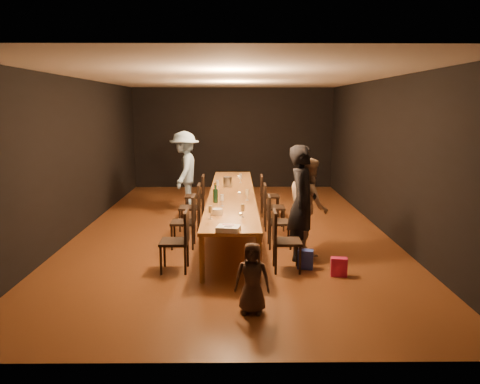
{
  "coord_description": "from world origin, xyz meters",
  "views": [
    {
      "loc": [
        0.08,
        -9.18,
        2.47
      ],
      "look_at": [
        0.15,
        -1.25,
        1.0
      ],
      "focal_mm": 35.0,
      "sensor_mm": 36.0,
      "label": 1
    }
  ],
  "objects_px": {
    "table": "(232,195)",
    "woman_birthday": "(302,203)",
    "champagne_bottle": "(215,192)",
    "ice_bucket": "(228,182)",
    "chair_left_3": "(195,196)",
    "chair_right_2": "(274,207)",
    "chair_left_2": "(190,207)",
    "chair_left_0": "(174,241)",
    "child": "(252,278)",
    "man_blue": "(185,170)",
    "plate_stack": "(217,212)",
    "chair_right_1": "(280,221)",
    "chair_right_3": "(270,195)",
    "woman_tan": "(308,206)",
    "birthday_cake": "(228,229)",
    "chair_left_1": "(183,222)",
    "chair_right_0": "(287,241)"
  },
  "relations": [
    {
      "from": "child",
      "to": "ice_bucket",
      "type": "relative_size",
      "value": 4.26
    },
    {
      "from": "chair_right_3",
      "to": "chair_right_2",
      "type": "bearing_deg",
      "value": -0.0
    },
    {
      "from": "chair_left_3",
      "to": "ice_bucket",
      "type": "bearing_deg",
      "value": -119.82
    },
    {
      "from": "man_blue",
      "to": "plate_stack",
      "type": "distance_m",
      "value": 3.96
    },
    {
      "from": "chair_right_1",
      "to": "woman_tan",
      "type": "bearing_deg",
      "value": 52.78
    },
    {
      "from": "woman_birthday",
      "to": "chair_left_1",
      "type": "bearing_deg",
      "value": 93.37
    },
    {
      "from": "chair_right_3",
      "to": "chair_left_3",
      "type": "relative_size",
      "value": 1.0
    },
    {
      "from": "table",
      "to": "woman_birthday",
      "type": "height_order",
      "value": "woman_birthday"
    },
    {
      "from": "woman_tan",
      "to": "chair_left_3",
      "type": "bearing_deg",
      "value": 32.15
    },
    {
      "from": "chair_right_3",
      "to": "plate_stack",
      "type": "relative_size",
      "value": 5.18
    },
    {
      "from": "chair_left_2",
      "to": "chair_right_0",
      "type": "bearing_deg",
      "value": -144.69
    },
    {
      "from": "chair_left_2",
      "to": "woman_birthday",
      "type": "height_order",
      "value": "woman_birthday"
    },
    {
      "from": "chair_left_1",
      "to": "champagne_bottle",
      "type": "xyz_separation_m",
      "value": [
        0.56,
        0.27,
        0.47
      ]
    },
    {
      "from": "chair_right_1",
      "to": "child",
      "type": "xyz_separation_m",
      "value": [
        -0.58,
        -2.67,
        -0.03
      ]
    },
    {
      "from": "table",
      "to": "child",
      "type": "relative_size",
      "value": 6.86
    },
    {
      "from": "chair_left_2",
      "to": "woman_birthday",
      "type": "bearing_deg",
      "value": -132.47
    },
    {
      "from": "chair_right_0",
      "to": "plate_stack",
      "type": "distance_m",
      "value": 1.23
    },
    {
      "from": "table",
      "to": "chair_left_3",
      "type": "relative_size",
      "value": 6.45
    },
    {
      "from": "chair_right_0",
      "to": "woman_birthday",
      "type": "bearing_deg",
      "value": 152.22
    },
    {
      "from": "table",
      "to": "chair_right_3",
      "type": "distance_m",
      "value": 1.49
    },
    {
      "from": "chair_left_2",
      "to": "champagne_bottle",
      "type": "height_order",
      "value": "champagne_bottle"
    },
    {
      "from": "chair_left_3",
      "to": "chair_right_3",
      "type": "bearing_deg",
      "value": -90.0
    },
    {
      "from": "chair_right_1",
      "to": "ice_bucket",
      "type": "bearing_deg",
      "value": -154.27
    },
    {
      "from": "chair_right_3",
      "to": "chair_left_3",
      "type": "height_order",
      "value": "same"
    },
    {
      "from": "woman_tan",
      "to": "birthday_cake",
      "type": "distance_m",
      "value": 1.88
    },
    {
      "from": "chair_right_2",
      "to": "champagne_bottle",
      "type": "relative_size",
      "value": 2.52
    },
    {
      "from": "chair_left_0",
      "to": "chair_left_2",
      "type": "bearing_deg",
      "value": 0.0
    },
    {
      "from": "plate_stack",
      "to": "table",
      "type": "bearing_deg",
      "value": 83.42
    },
    {
      "from": "chair_right_3",
      "to": "chair_left_1",
      "type": "relative_size",
      "value": 1.0
    },
    {
      "from": "chair_left_0",
      "to": "child",
      "type": "distance_m",
      "value": 1.85
    },
    {
      "from": "chair_right_0",
      "to": "chair_right_2",
      "type": "bearing_deg",
      "value": 180.0
    },
    {
      "from": "chair_right_3",
      "to": "man_blue",
      "type": "height_order",
      "value": "man_blue"
    },
    {
      "from": "chair_right_0",
      "to": "chair_right_3",
      "type": "xyz_separation_m",
      "value": [
        0.0,
        3.6,
        0.0
      ]
    },
    {
      "from": "chair_left_3",
      "to": "chair_right_1",
      "type": "bearing_deg",
      "value": -144.69
    },
    {
      "from": "chair_left_2",
      "to": "chair_right_2",
      "type": "bearing_deg",
      "value": -90.0
    },
    {
      "from": "chair_left_0",
      "to": "table",
      "type": "bearing_deg",
      "value": -19.5
    },
    {
      "from": "chair_right_2",
      "to": "chair_left_2",
      "type": "xyz_separation_m",
      "value": [
        -1.7,
        0.0,
        0.0
      ]
    },
    {
      "from": "champagne_bottle",
      "to": "ice_bucket",
      "type": "height_order",
      "value": "champagne_bottle"
    },
    {
      "from": "chair_right_0",
      "to": "child",
      "type": "bearing_deg",
      "value": -21.46
    },
    {
      "from": "man_blue",
      "to": "birthday_cake",
      "type": "height_order",
      "value": "man_blue"
    },
    {
      "from": "table",
      "to": "man_blue",
      "type": "distance_m",
      "value": 2.27
    },
    {
      "from": "chair_left_1",
      "to": "ice_bucket",
      "type": "distance_m",
      "value": 2.14
    },
    {
      "from": "chair_left_3",
      "to": "woman_tan",
      "type": "bearing_deg",
      "value": -141.93
    },
    {
      "from": "chair_right_2",
      "to": "champagne_bottle",
      "type": "xyz_separation_m",
      "value": [
        -1.14,
        -0.93,
        0.47
      ]
    },
    {
      "from": "chair_left_3",
      "to": "table",
      "type": "bearing_deg",
      "value": -144.69
    },
    {
      "from": "woman_birthday",
      "to": "champagne_bottle",
      "type": "xyz_separation_m",
      "value": [
        -1.44,
        0.9,
        0.0
      ]
    },
    {
      "from": "chair_right_1",
      "to": "chair_left_0",
      "type": "height_order",
      "value": "same"
    },
    {
      "from": "chair_left_2",
      "to": "child",
      "type": "height_order",
      "value": "chair_left_2"
    },
    {
      "from": "chair_right_2",
      "to": "birthday_cake",
      "type": "relative_size",
      "value": 2.6
    },
    {
      "from": "chair_left_1",
      "to": "man_blue",
      "type": "relative_size",
      "value": 0.5
    }
  ]
}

